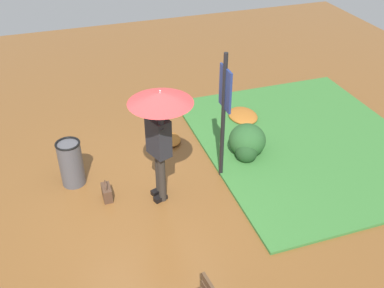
{
  "coord_description": "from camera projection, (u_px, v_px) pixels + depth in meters",
  "views": [
    {
      "loc": [
        5.46,
        -1.15,
        4.9
      ],
      "look_at": [
        -0.27,
        0.78,
        0.85
      ],
      "focal_mm": 42.01,
      "sensor_mm": 36.0,
      "label": 1
    }
  ],
  "objects": [
    {
      "name": "leaf_pile_near_person",
      "position": [
        243.0,
        116.0,
        9.57
      ],
      "size": [
        0.75,
        0.6,
        0.16
      ],
      "color": "#A86023",
      "rests_on": "ground_plane"
    },
    {
      "name": "person_with_umbrella",
      "position": [
        160.0,
        118.0,
        6.59
      ],
      "size": [
        0.96,
        0.96,
        2.04
      ],
      "color": "#2D2823",
      "rests_on": "ground_plane"
    },
    {
      "name": "handbag",
      "position": [
        107.0,
        192.0,
        7.39
      ],
      "size": [
        0.3,
        0.14,
        0.37
      ],
      "color": "#4C3323",
      "rests_on": "ground_plane"
    },
    {
      "name": "leaf_pile_by_bench",
      "position": [
        170.0,
        139.0,
        8.85
      ],
      "size": [
        0.53,
        0.43,
        0.12
      ],
      "color": "#A86023",
      "rests_on": "ground_plane"
    },
    {
      "name": "ground_plane",
      "position": [
        152.0,
        204.0,
        7.34
      ],
      "size": [
        18.0,
        18.0,
        0.0
      ],
      "primitive_type": "plane",
      "color": "brown"
    },
    {
      "name": "info_sign_post",
      "position": [
        224.0,
        103.0,
        7.2
      ],
      "size": [
        0.44,
        0.07,
        2.3
      ],
      "color": "black",
      "rests_on": "ground_plane"
    },
    {
      "name": "shrub_cluster",
      "position": [
        247.0,
        142.0,
        8.33
      ],
      "size": [
        0.76,
        0.69,
        0.62
      ],
      "color": "#285628",
      "rests_on": "ground_plane"
    },
    {
      "name": "trash_bin",
      "position": [
        71.0,
        163.0,
        7.58
      ],
      "size": [
        0.42,
        0.42,
        0.83
      ],
      "color": "#4C4C51",
      "rests_on": "ground_plane"
    },
    {
      "name": "grass_verge",
      "position": [
        306.0,
        142.0,
        8.83
      ],
      "size": [
        4.8,
        4.0,
        0.05
      ],
      "color": "#387533",
      "rests_on": "ground_plane"
    }
  ]
}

